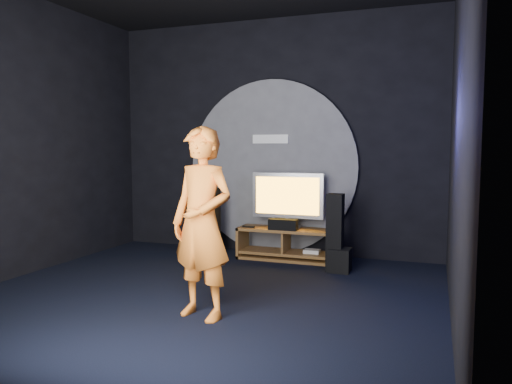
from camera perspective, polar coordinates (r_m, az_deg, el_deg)
floor at (r=5.47m, az=-6.42°, el=-11.88°), size 5.00×5.00×0.00m
back_wall at (r=7.56m, az=1.93°, el=6.28°), size 5.00×0.04×3.50m
front_wall at (r=3.20m, az=-27.18°, el=7.30°), size 5.00×0.04×3.50m
left_wall at (r=6.73m, az=-26.13°, el=5.91°), size 0.04×5.00×3.50m
right_wall at (r=4.69m, az=22.09°, el=6.62°), size 0.04×5.00×3.50m
wall_disc_panel at (r=7.51m, az=1.79°, el=2.87°), size 2.60×0.11×2.60m
media_console at (r=7.16m, az=3.50°, el=-6.18°), size 1.37×0.45×0.45m
tv at (r=7.12m, az=3.63°, el=-0.67°), size 1.04×0.22×0.78m
center_speaker at (r=6.96m, az=3.12°, el=-3.74°), size 0.40×0.15×0.15m
remote at (r=7.17m, az=-0.86°, el=-4.00°), size 0.18×0.05×0.02m
tower_speaker_left at (r=7.33m, az=-5.13°, el=-3.48°), size 0.20×0.22×1.00m
tower_speaker_right at (r=6.53m, az=9.02°, el=-4.60°), size 0.20×0.22×1.00m
subwoofer at (r=6.55m, az=9.54°, el=-7.68°), size 0.28×0.28×0.30m
player at (r=4.67m, az=-6.19°, el=-3.54°), size 0.74×0.57×1.79m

